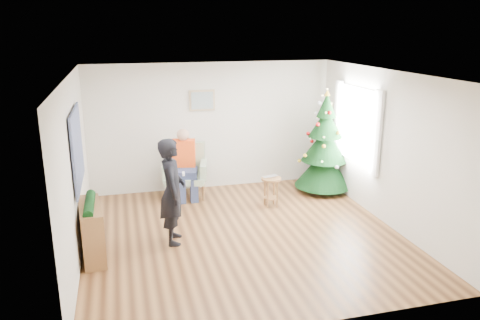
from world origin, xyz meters
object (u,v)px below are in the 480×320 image
object	(u,v)px
armchair	(186,177)
console	(92,231)
stool	(271,192)
christmas_tree	(325,146)
standing_man	(172,191)

from	to	relation	value
armchair	console	bearing A→B (deg)	-115.14
stool	armchair	distance (m)	1.76
christmas_tree	console	xyz separation A→B (m)	(-4.48, -1.81, -0.54)
armchair	standing_man	world-z (taller)	standing_man
stool	console	size ratio (longest dim) A/B	0.56
christmas_tree	standing_man	size ratio (longest dim) A/B	1.25
armchair	console	distance (m)	2.78
christmas_tree	armchair	size ratio (longest dim) A/B	2.01
armchair	christmas_tree	bearing A→B (deg)	4.37
armchair	standing_man	bearing A→B (deg)	-91.13
christmas_tree	console	bearing A→B (deg)	-157.99
armchair	console	world-z (taller)	armchair
stool	armchair	size ratio (longest dim) A/B	0.54
console	christmas_tree	bearing A→B (deg)	16.41
standing_man	console	bearing A→B (deg)	105.31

